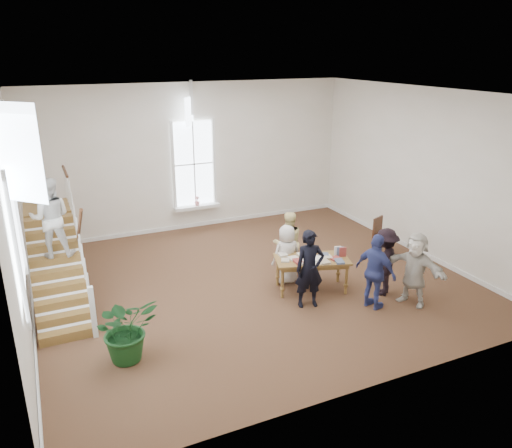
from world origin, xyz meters
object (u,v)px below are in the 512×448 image
police_officer (310,269)px  woman_cluster_a (376,272)px  library_table (312,262)px  woman_cluster_b (385,262)px  floor_plant (126,329)px  woman_cluster_c (415,269)px  side_chair (381,234)px  elderly_woman (287,254)px  person_yellow (288,243)px

police_officer → woman_cluster_a: police_officer is taller
library_table → woman_cluster_a: 1.55m
woman_cluster_a → woman_cluster_b: bearing=-70.8°
floor_plant → woman_cluster_c: bearing=-4.5°
woman_cluster_a → woman_cluster_c: woman_cluster_a is taller
police_officer → side_chair: police_officer is taller
library_table → floor_plant: size_ratio=1.50×
library_table → elderly_woman: (-0.34, 0.61, 0.01)m
library_table → woman_cluster_c: 2.29m
library_table → person_yellow: size_ratio=1.16×
library_table → woman_cluster_c: bearing=-24.0°
side_chair → police_officer: bearing=-174.5°
woman_cluster_c → floor_plant: woman_cluster_c is taller
side_chair → woman_cluster_c: bearing=-136.4°
woman_cluster_a → police_officer: bearing=44.4°
person_yellow → side_chair: size_ratio=1.55×
library_table → woman_cluster_b: 1.66m
elderly_woman → side_chair: (3.23, 0.53, -0.15)m
elderly_woman → woman_cluster_b: size_ratio=0.92×
woman_cluster_b → woman_cluster_c: woman_cluster_c is taller
police_officer → woman_cluster_c: 2.33m
elderly_woman → woman_cluster_b: (1.76, -1.47, 0.07)m
police_officer → woman_cluster_b: (1.86, -0.22, -0.08)m
elderly_woman → woman_cluster_a: bearing=122.7°
woman_cluster_b → side_chair: (1.47, 2.00, -0.22)m
woman_cluster_c → floor_plant: (-6.20, 0.48, -0.21)m
library_table → police_officer: police_officer is taller
elderly_woman → side_chair: size_ratio=1.41×
elderly_woman → floor_plant: elderly_woman is taller
police_officer → woman_cluster_c: (2.16, -0.87, -0.04)m
person_yellow → side_chair: (2.93, 0.03, -0.22)m
woman_cluster_a → floor_plant: bearing=69.3°
police_officer → side_chair: 3.79m
person_yellow → woman_cluster_b: size_ratio=1.01×
woman_cluster_b → library_table: bearing=-68.6°
elderly_woman → side_chair: bearing=-169.0°
elderly_woman → person_yellow: (0.30, 0.50, 0.07)m
woman_cluster_a → side_chair: bearing=-57.8°
library_table → floor_plant: 4.60m
library_table → floor_plant: (-4.48, -1.02, -0.09)m
woman_cluster_c → elderly_woman: bearing=-159.0°
woman_cluster_a → woman_cluster_c: size_ratio=1.02×
police_officer → woman_cluster_b: bearing=5.9°
woman_cluster_b → woman_cluster_c: bearing=77.4°
police_officer → elderly_woman: bearing=98.0°
library_table → elderly_woman: size_ratio=1.28×
library_table → woman_cluster_b: (1.41, -0.86, 0.08)m
police_officer → person_yellow: bearing=89.7°
person_yellow → woman_cluster_a: 2.57m
police_officer → person_yellow: (0.40, 1.75, -0.08)m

